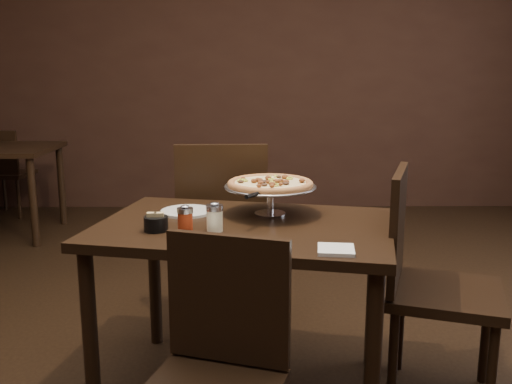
{
  "coord_description": "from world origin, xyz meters",
  "views": [
    {
      "loc": [
        0.05,
        -2.2,
        1.37
      ],
      "look_at": [
        0.07,
        0.12,
        0.87
      ],
      "focal_mm": 40.0,
      "sensor_mm": 36.0,
      "label": 1
    }
  ],
  "objects": [
    {
      "name": "plate_near",
      "position": [
        -0.11,
        -0.22,
        0.76
      ],
      "size": [
        0.25,
        0.25,
        0.01
      ],
      "primitive_type": "cylinder",
      "color": "silver",
      "rests_on": "dining_table"
    },
    {
      "name": "serving_spatula",
      "position": [
        0.06,
        0.02,
        0.88
      ],
      "size": [
        0.15,
        0.15,
        0.02
      ],
      "rotation": [
        0.0,
        0.0,
        -0.52
      ],
      "color": "silver",
      "rests_on": "pizza_stand"
    },
    {
      "name": "plate_left",
      "position": [
        -0.24,
        0.26,
        0.75
      ],
      "size": [
        0.23,
        0.23,
        0.01
      ],
      "primitive_type": "cylinder",
      "color": "silver",
      "rests_on": "dining_table"
    },
    {
      "name": "room",
      "position": [
        0.06,
        0.03,
        1.4
      ],
      "size": [
        6.04,
        7.04,
        2.84
      ],
      "color": "black",
      "rests_on": "ground"
    },
    {
      "name": "napkin_stack",
      "position": [
        0.35,
        -0.3,
        0.76
      ],
      "size": [
        0.14,
        0.14,
        0.01
      ],
      "primitive_type": "cube",
      "rotation": [
        0.0,
        0.0,
        -0.12
      ],
      "color": "silver",
      "rests_on": "dining_table"
    },
    {
      "name": "chair_far",
      "position": [
        -0.11,
        0.77,
        0.55
      ],
      "size": [
        0.49,
        0.49,
        1.01
      ],
      "rotation": [
        0.0,
        0.0,
        3.18
      ],
      "color": "black",
      "rests_on": "ground"
    },
    {
      "name": "pepper_flake_shaker",
      "position": [
        -0.21,
        -0.05,
        0.8
      ],
      "size": [
        0.06,
        0.06,
        0.11
      ],
      "color": "maroon",
      "rests_on": "dining_table"
    },
    {
      "name": "chair_near",
      "position": [
        -0.06,
        -0.61,
        0.47
      ],
      "size": [
        0.51,
        0.51,
        0.87
      ],
      "rotation": [
        0.0,
        0.0,
        -0.31
      ],
      "color": "black",
      "rests_on": "ground"
    },
    {
      "name": "pizza_stand",
      "position": [
        0.13,
        0.23,
        0.88
      ],
      "size": [
        0.4,
        0.4,
        0.17
      ],
      "color": "silver",
      "rests_on": "dining_table"
    },
    {
      "name": "chair_side",
      "position": [
        0.78,
        0.03,
        0.53
      ],
      "size": [
        0.58,
        0.58,
        0.97
      ],
      "rotation": [
        0.0,
        0.0,
        1.24
      ],
      "color": "black",
      "rests_on": "ground"
    },
    {
      "name": "dining_table",
      "position": [
        0.02,
        0.07,
        0.65
      ],
      "size": [
        1.34,
        1.03,
        0.75
      ],
      "rotation": [
        0.0,
        0.0,
        -0.21
      ],
      "color": "black",
      "rests_on": "ground"
    },
    {
      "name": "parmesan_shaker",
      "position": [
        -0.09,
        -0.04,
        0.8
      ],
      "size": [
        0.07,
        0.07,
        0.12
      ],
      "color": "#FAF0C2",
      "rests_on": "dining_table"
    },
    {
      "name": "bg_chair_far",
      "position": [
        -2.28,
        3.14,
        0.45
      ],
      "size": [
        0.43,
        0.43,
        0.83
      ],
      "rotation": [
        0.0,
        0.0,
        3.03
      ],
      "color": "black",
      "rests_on": "ground"
    },
    {
      "name": "packet_caddy",
      "position": [
        -0.32,
        -0.03,
        0.78
      ],
      "size": [
        0.1,
        0.1,
        0.07
      ],
      "rotation": [
        0.0,
        0.0,
        0.04
      ],
      "color": "black",
      "rests_on": "dining_table"
    }
  ]
}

